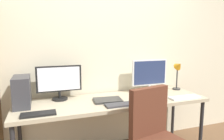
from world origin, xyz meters
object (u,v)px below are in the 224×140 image
(pc_tower, at_px, (22,92))
(laptop_closed, at_px, (108,100))
(desk, at_px, (113,104))
(desk_lamp, at_px, (178,70))
(keyboard_left, at_px, (38,114))
(monitor_right, at_px, (149,74))
(keyboard_right, at_px, (185,97))
(monitor_left, at_px, (59,81))
(mouse_left_side, at_px, (164,99))
(mouse_right_side, at_px, (147,99))
(keyboard_center, at_px, (121,105))

(pc_tower, height_order, laptop_closed, pc_tower)
(laptop_closed, bearing_deg, desk, 26.09)
(desk_lamp, bearing_deg, keyboard_left, -168.51)
(monitor_right, bearing_deg, keyboard_right, -61.52)
(desk, xyz_separation_m, pc_tower, (-1.00, 0.10, 0.21))
(monitor_right, xyz_separation_m, keyboard_right, (0.24, -0.44, -0.23))
(monitor_left, bearing_deg, keyboard_left, -118.49)
(desk, bearing_deg, mouse_left_side, -23.71)
(desk, bearing_deg, keyboard_left, -164.69)
(pc_tower, bearing_deg, mouse_left_side, -12.40)
(pc_tower, xyz_separation_m, laptop_closed, (0.92, -0.13, -0.15))
(mouse_left_side, bearing_deg, laptop_closed, 161.59)
(mouse_left_side, xyz_separation_m, laptop_closed, (-0.63, 0.21, -0.00))
(monitor_left, bearing_deg, pc_tower, -164.31)
(keyboard_left, bearing_deg, mouse_left_side, -0.41)
(monitor_right, xyz_separation_m, pc_tower, (-1.60, -0.11, -0.08))
(desk, height_order, mouse_left_side, mouse_left_side)
(laptop_closed, bearing_deg, mouse_right_side, -10.56)
(mouse_right_side, bearing_deg, desk_lamp, 24.93)
(desk, xyz_separation_m, desk_lamp, (1.02, 0.15, 0.33))
(keyboard_left, xyz_separation_m, laptop_closed, (0.76, 0.20, 0.00))
(desk_lamp, xyz_separation_m, mouse_right_side, (-0.66, -0.31, -0.26))
(monitor_left, xyz_separation_m, laptop_closed, (0.52, -0.24, -0.21))
(desk, relative_size, pc_tower, 6.59)
(monitor_left, distance_m, desk_lamp, 1.62)
(mouse_right_side, bearing_deg, desk, 156.21)
(monitor_left, distance_m, mouse_left_side, 1.25)
(desk, distance_m, desk_lamp, 1.08)
(monitor_right, bearing_deg, keyboard_center, -143.60)
(monitor_left, bearing_deg, mouse_right_side, -21.13)
(keyboard_left, distance_m, mouse_left_side, 1.39)
(monitor_left, distance_m, mouse_right_side, 1.05)
(monitor_right, relative_size, keyboard_center, 1.53)
(monitor_left, height_order, desk_lamp, desk_lamp)
(monitor_right, relative_size, keyboard_right, 1.30)
(mouse_left_side, distance_m, laptop_closed, 0.66)
(monitor_right, height_order, mouse_left_side, monitor_right)
(mouse_right_side, bearing_deg, keyboard_left, -176.60)
(keyboard_left, height_order, mouse_right_side, mouse_right_side)
(pc_tower, xyz_separation_m, keyboard_center, (1.00, -0.33, -0.15))
(monitor_left, xyz_separation_m, keyboard_center, (0.60, -0.44, -0.22))
(keyboard_right, distance_m, mouse_left_side, 0.29)
(desk, height_order, pc_tower, pc_tower)
(monitor_right, xyz_separation_m, desk_lamp, (0.42, -0.06, 0.04))
(desk, xyz_separation_m, mouse_left_side, (0.55, -0.24, 0.07))
(mouse_left_side, bearing_deg, desk_lamp, 39.32)
(mouse_left_side, bearing_deg, keyboard_center, 178.96)
(monitor_right, distance_m, keyboard_right, 0.55)
(desk, height_order, laptop_closed, laptop_closed)
(pc_tower, height_order, desk_lamp, desk_lamp)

